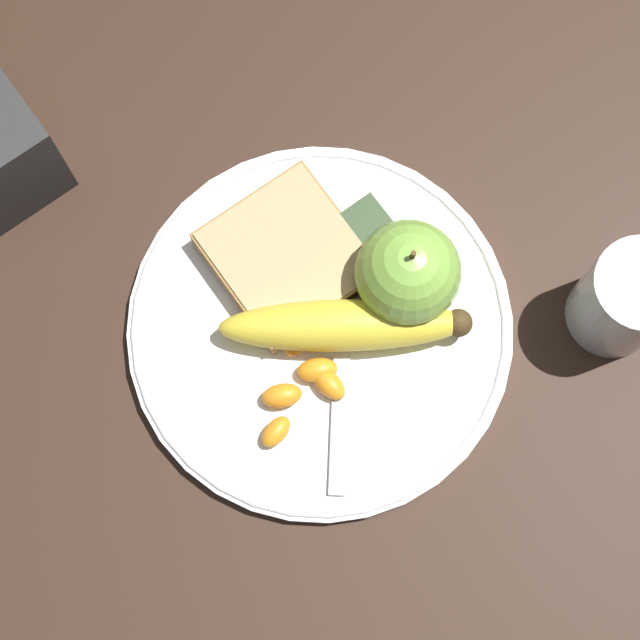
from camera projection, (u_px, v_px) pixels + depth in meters
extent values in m
plane|color=#332116|center=(320.00, 330.00, 0.79)|extent=(3.00, 3.00, 0.00)
cylinder|color=white|center=(320.00, 328.00, 0.79)|extent=(0.28, 0.28, 0.01)
torus|color=white|center=(320.00, 327.00, 0.78)|extent=(0.28, 0.28, 0.01)
cylinder|color=silver|center=(626.00, 299.00, 0.75)|extent=(0.07, 0.07, 0.09)
cylinder|color=#F4A81E|center=(623.00, 302.00, 0.76)|extent=(0.06, 0.06, 0.07)
sphere|color=#84BC47|center=(408.00, 273.00, 0.75)|extent=(0.08, 0.08, 0.08)
cylinder|color=brown|center=(413.00, 255.00, 0.71)|extent=(0.00, 0.00, 0.01)
ellipsoid|color=yellow|center=(342.00, 325.00, 0.76)|extent=(0.13, 0.17, 0.04)
sphere|color=#473319|center=(458.00, 323.00, 0.76)|extent=(0.02, 0.02, 0.02)
cube|color=olive|center=(287.00, 256.00, 0.78)|extent=(0.11, 0.10, 0.02)
cube|color=tan|center=(287.00, 256.00, 0.78)|extent=(0.10, 0.10, 0.02)
cube|color=silver|center=(340.00, 399.00, 0.77)|extent=(0.11, 0.10, 0.00)
cube|color=silver|center=(345.00, 269.00, 0.79)|extent=(0.06, 0.06, 0.00)
cube|color=white|center=(368.00, 229.00, 0.79)|extent=(0.04, 0.03, 0.02)
cube|color=#334728|center=(369.00, 225.00, 0.78)|extent=(0.04, 0.03, 0.00)
ellipsoid|color=orange|center=(317.00, 370.00, 0.77)|extent=(0.03, 0.03, 0.02)
ellipsoid|color=orange|center=(276.00, 432.00, 0.76)|extent=(0.02, 0.03, 0.01)
ellipsoid|color=orange|center=(329.00, 384.00, 0.76)|extent=(0.03, 0.02, 0.02)
ellipsoid|color=orange|center=(302.00, 345.00, 0.77)|extent=(0.02, 0.03, 0.02)
ellipsoid|color=orange|center=(282.00, 396.00, 0.76)|extent=(0.03, 0.03, 0.02)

